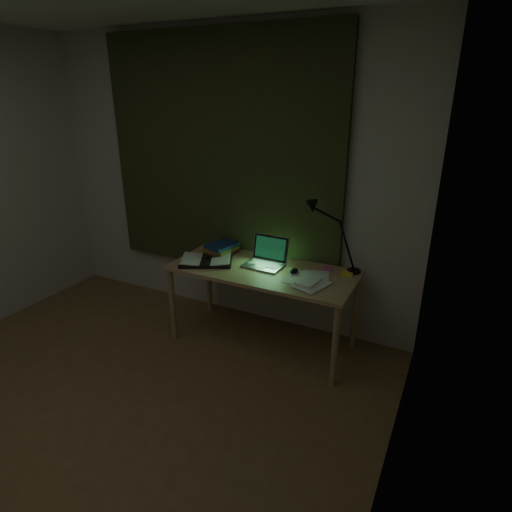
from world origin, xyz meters
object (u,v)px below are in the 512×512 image
Objects in this scene: open_textbook at (206,260)px; book_stack at (222,248)px; desk at (263,307)px; laptop at (263,253)px; desk_lamp at (357,237)px; loose_papers at (303,280)px.

book_stack is at bearing 58.92° from open_textbook.
laptop is at bearing 112.21° from desk.
desk_lamp is (1.14, 0.33, 0.27)m from open_textbook.
open_textbook is at bearing -162.38° from laptop.
desk_lamp reaches higher than desk.
desk_lamp is (0.30, 0.32, 0.28)m from loose_papers.
laptop is 0.73m from desk_lamp.
loose_papers is (0.82, -0.21, -0.04)m from book_stack.
book_stack reaches higher than loose_papers.
loose_papers is 0.52m from desk_lamp.
desk is 0.62m from book_stack.
laptop is 0.45m from book_stack.
open_textbook is at bearing -94.61° from book_stack.
laptop is at bearing -11.23° from open_textbook.
loose_papers is at bearing -142.77° from desk_lamp.
desk_lamp is at bearing 47.73° from loose_papers.
loose_papers is (0.38, -0.12, -0.10)m from laptop.
loose_papers is at bearing -14.64° from laptop.
desk is 0.50m from loose_papers.
desk_lamp is at bearing 19.32° from laptop.
book_stack is 0.44× the size of desk_lamp.
open_textbook is 1.64× the size of book_stack.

